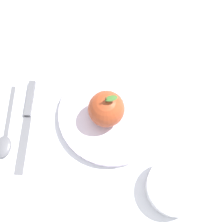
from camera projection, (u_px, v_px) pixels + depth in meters
name	position (u px, v px, depth m)	size (l,w,h in m)	color
ground_plane	(95.00, 120.00, 0.62)	(2.40, 2.40, 0.00)	silver
dinner_plate	(112.00, 113.00, 0.62)	(0.23, 0.23, 0.02)	silver
apple	(106.00, 109.00, 0.57)	(0.07, 0.07, 0.09)	#9E3D1E
side_bowl	(175.00, 187.00, 0.55)	(0.11, 0.11, 0.04)	white
knife	(27.00, 116.00, 0.62)	(0.05, 0.21, 0.01)	#59595E
spoon	(4.00, 139.00, 0.60)	(0.04, 0.17, 0.01)	#59595E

